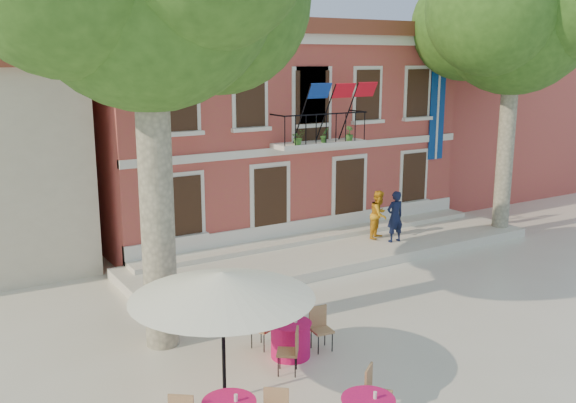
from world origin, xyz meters
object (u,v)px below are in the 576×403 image
at_px(pedestrian_navy, 395,217).
at_px(pedestrian_orange, 379,214).
at_px(cafe_table_3, 291,338).
at_px(patio_umbrella, 222,286).
at_px(plane_tree_east, 515,20).

distance_m(pedestrian_navy, pedestrian_orange, 0.64).
xyz_separation_m(pedestrian_orange, cafe_table_3, (-6.87, -5.43, -0.69)).
relative_size(pedestrian_navy, cafe_table_3, 0.92).
bearing_deg(pedestrian_navy, cafe_table_3, 37.90).
bearing_deg(pedestrian_orange, patio_umbrella, -173.26).
distance_m(patio_umbrella, cafe_table_3, 2.83).
bearing_deg(cafe_table_3, plane_tree_east, 20.49).
bearing_deg(patio_umbrella, plane_tree_east, 20.95).
bearing_deg(pedestrian_orange, pedestrian_navy, -104.73).
bearing_deg(cafe_table_3, pedestrian_navy, 34.39).
height_order(plane_tree_east, pedestrian_navy, plane_tree_east).
xyz_separation_m(patio_umbrella, cafe_table_3, (1.98, 0.87, -1.82)).
distance_m(patio_umbrella, pedestrian_orange, 10.92).
distance_m(plane_tree_east, pedestrian_navy, 7.84).
relative_size(plane_tree_east, pedestrian_orange, 6.23).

